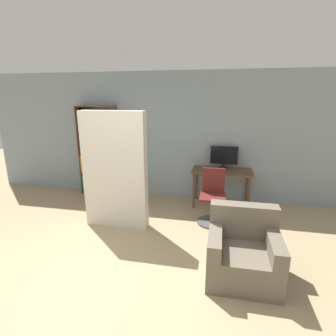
{
  "coord_description": "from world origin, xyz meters",
  "views": [
    {
      "loc": [
        1.38,
        -2.29,
        2.17
      ],
      "look_at": [
        0.54,
        1.76,
        1.05
      ],
      "focal_mm": 28.0,
      "sensor_mm": 36.0,
      "label": 1
    }
  ],
  "objects_px": {
    "office_chair": "(212,201)",
    "bookshelf": "(94,153)",
    "mattress_near": "(115,171)",
    "armchair": "(243,252)",
    "monitor": "(224,156)"
  },
  "relations": [
    {
      "from": "monitor",
      "to": "office_chair",
      "type": "height_order",
      "value": "monitor"
    },
    {
      "from": "mattress_near",
      "to": "office_chair",
      "type": "bearing_deg",
      "value": 16.3
    },
    {
      "from": "office_chair",
      "to": "bookshelf",
      "type": "xyz_separation_m",
      "value": [
        -2.73,
        0.99,
        0.56
      ]
    },
    {
      "from": "armchair",
      "to": "mattress_near",
      "type": "bearing_deg",
      "value": 155.45
    },
    {
      "from": "office_chair",
      "to": "bookshelf",
      "type": "distance_m",
      "value": 2.96
    },
    {
      "from": "bookshelf",
      "to": "mattress_near",
      "type": "relative_size",
      "value": 1.01
    },
    {
      "from": "monitor",
      "to": "office_chair",
      "type": "xyz_separation_m",
      "value": [
        -0.16,
        -1.0,
        -0.6
      ]
    },
    {
      "from": "bookshelf",
      "to": "armchair",
      "type": "height_order",
      "value": "bookshelf"
    },
    {
      "from": "office_chair",
      "to": "armchair",
      "type": "xyz_separation_m",
      "value": [
        0.43,
        -1.4,
        -0.08
      ]
    },
    {
      "from": "bookshelf",
      "to": "office_chair",
      "type": "bearing_deg",
      "value": -20.04
    },
    {
      "from": "office_chair",
      "to": "armchair",
      "type": "bearing_deg",
      "value": -72.79
    },
    {
      "from": "armchair",
      "to": "monitor",
      "type": "bearing_deg",
      "value": 96.39
    },
    {
      "from": "bookshelf",
      "to": "mattress_near",
      "type": "bearing_deg",
      "value": -52.53
    },
    {
      "from": "monitor",
      "to": "armchair",
      "type": "xyz_separation_m",
      "value": [
        0.27,
        -2.4,
        -0.68
      ]
    },
    {
      "from": "office_chair",
      "to": "mattress_near",
      "type": "height_order",
      "value": "mattress_near"
    }
  ]
}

